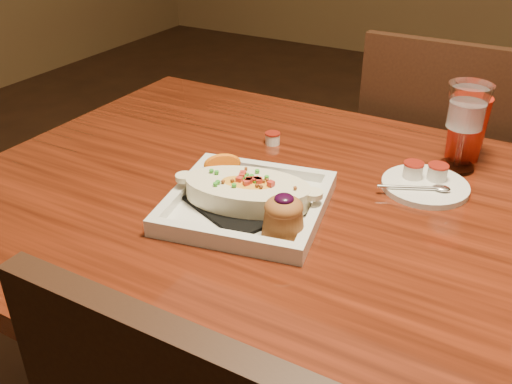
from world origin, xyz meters
The scene contains 7 objects.
table centered at (0.00, 0.00, 0.65)m, with size 1.50×0.90×0.75m.
chair_far centered at (0.00, 0.63, 0.51)m, with size 0.42×0.42×0.93m.
plate centered at (-0.18, -0.07, 0.78)m, with size 0.30×0.30×0.08m.
goblet centered at (0.08, 0.27, 0.87)m, with size 0.08×0.08×0.17m.
saucer centered at (0.05, 0.16, 0.76)m, with size 0.16×0.16×0.11m.
creamer_loose centered at (-0.28, 0.20, 0.76)m, with size 0.03×0.03×0.03m.
red_tumbler centered at (0.08, 0.33, 0.81)m, with size 0.08×0.08×0.13m, color red.
Camera 1 is at (0.23, -0.78, 1.26)m, focal length 40.00 mm.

